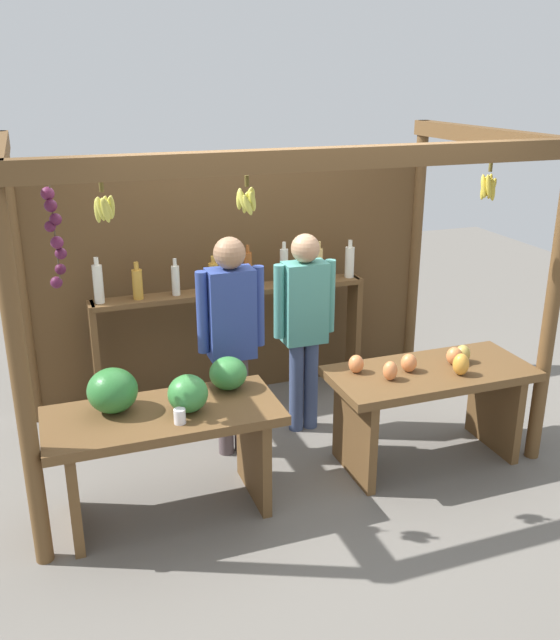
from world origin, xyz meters
The scene contains 7 objects.
ground_plane centered at (0.00, 0.00, 0.00)m, with size 12.00×12.00×0.00m, color slate.
market_stall centered at (-0.01, 0.43, 1.31)m, with size 3.50×1.91×2.25m.
fruit_counter_left centered at (-0.92, -0.65, 0.62)m, with size 1.42×0.67×0.98m.
fruit_counter_right centered at (0.93, -0.68, 0.54)m, with size 1.42×0.64×0.86m.
bottle_shelf_unit centered at (-0.11, 0.68, 0.83)m, with size 2.25×0.22×1.35m.
vendor_man centered at (-0.33, -0.10, 0.97)m, with size 0.48×0.22×1.61m.
vendor_woman centered at (0.28, 0.06, 0.93)m, with size 0.48×0.21×1.55m.
Camera 1 is at (-1.52, -4.43, 2.63)m, focal length 38.79 mm.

